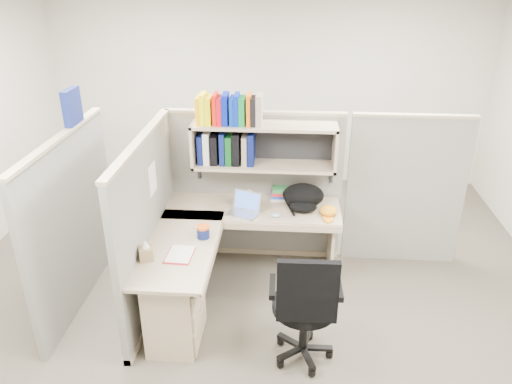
# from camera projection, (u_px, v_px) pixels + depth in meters

# --- Properties ---
(ground) EXTENTS (6.00, 6.00, 0.00)m
(ground) POSITION_uv_depth(u_px,v_px,m) (248.00, 302.00, 4.78)
(ground) COLOR #37332A
(ground) RESTS_ON ground
(room_shell) EXTENTS (6.00, 6.00, 6.00)m
(room_shell) POSITION_uv_depth(u_px,v_px,m) (247.00, 142.00, 4.09)
(room_shell) COLOR #BCB7AA
(room_shell) RESTS_ON ground
(cubicle) EXTENTS (3.79, 1.84, 1.95)m
(cubicle) POSITION_uv_depth(u_px,v_px,m) (214.00, 195.00, 4.83)
(cubicle) COLOR #62625D
(cubicle) RESTS_ON ground
(desk) EXTENTS (1.74, 1.75, 0.73)m
(desk) POSITION_uv_depth(u_px,v_px,m) (199.00, 280.00, 4.36)
(desk) COLOR gray
(desk) RESTS_ON ground
(laptop) EXTENTS (0.38, 0.38, 0.21)m
(laptop) POSITION_uv_depth(u_px,v_px,m) (243.00, 205.00, 4.81)
(laptop) COLOR #ABABAF
(laptop) RESTS_ON desk
(backpack) EXTENTS (0.42, 0.33, 0.24)m
(backpack) POSITION_uv_depth(u_px,v_px,m) (303.00, 198.00, 4.91)
(backpack) COLOR black
(backpack) RESTS_ON desk
(orange_cap) EXTENTS (0.18, 0.21, 0.09)m
(orange_cap) POSITION_uv_depth(u_px,v_px,m) (329.00, 211.00, 4.82)
(orange_cap) COLOR orange
(orange_cap) RESTS_ON desk
(snack_canister) EXTENTS (0.12, 0.12, 0.12)m
(snack_canister) POSITION_uv_depth(u_px,v_px,m) (203.00, 232.00, 4.42)
(snack_canister) COLOR #0E1852
(snack_canister) RESTS_ON desk
(tissue_box) EXTENTS (0.14, 0.14, 0.18)m
(tissue_box) POSITION_uv_depth(u_px,v_px,m) (146.00, 250.00, 4.09)
(tissue_box) COLOR #957B54
(tissue_box) RESTS_ON desk
(mouse) EXTENTS (0.11, 0.09, 0.04)m
(mouse) POSITION_uv_depth(u_px,v_px,m) (275.00, 215.00, 4.80)
(mouse) COLOR #95B5D3
(mouse) RESTS_ON desk
(paper_cup) EXTENTS (0.07, 0.07, 0.09)m
(paper_cup) POSITION_uv_depth(u_px,v_px,m) (249.00, 195.00, 5.13)
(paper_cup) COLOR white
(paper_cup) RESTS_ON desk
(book_stack) EXTENTS (0.19, 0.25, 0.12)m
(book_stack) POSITION_uv_depth(u_px,v_px,m) (280.00, 192.00, 5.18)
(book_stack) COLOR slate
(book_stack) RESTS_ON desk
(loose_paper) EXTENTS (0.21, 0.28, 0.00)m
(loose_paper) POSITION_uv_depth(u_px,v_px,m) (180.00, 254.00, 4.20)
(loose_paper) COLOR silver
(loose_paper) RESTS_ON desk
(task_chair) EXTENTS (0.56, 0.52, 1.08)m
(task_chair) POSITION_uv_depth(u_px,v_px,m) (304.00, 323.00, 3.93)
(task_chair) COLOR black
(task_chair) RESTS_ON ground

